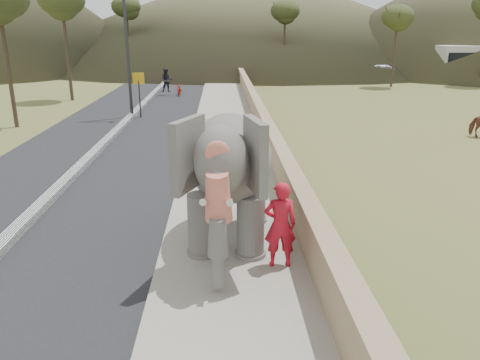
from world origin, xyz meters
The scene contains 12 objects.
ground centered at (0.00, 0.00, 0.00)m, with size 160.00×160.00×0.00m, color olive.
road centered at (-5.00, 10.00, 0.01)m, with size 7.00×120.00×0.03m, color black.
median centered at (-5.00, 10.00, 0.11)m, with size 0.35×120.00×0.22m, color black.
walkway centered at (0.00, 10.00, 0.07)m, with size 3.00×120.00×0.15m, color #9E9687.
parapet centered at (1.65, 10.00, 0.55)m, with size 0.30×120.00×1.10m, color tan.
lamppost centered at (-4.69, 16.07, 4.87)m, with size 1.76×0.36×8.00m.
signboard centered at (-4.50, 15.92, 1.64)m, with size 0.60×0.08×2.40m.
distant_car centered at (15.34, 35.21, 0.72)m, with size 1.70×4.23×1.44m, color silver.
hill_far centered at (5.00, 70.00, 7.00)m, with size 80.00×80.00×14.00m, color brown.
elephant_and_man centered at (0.02, 0.30, 1.60)m, with size 2.48×4.22×2.92m.
motorcyclist centered at (-3.54, 24.65, 0.75)m, with size 1.62×1.76×1.93m.
trees centered at (4.51, 28.16, 3.74)m, with size 48.05×42.85×8.23m.
Camera 1 is at (-0.17, -9.35, 4.64)m, focal length 35.00 mm.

